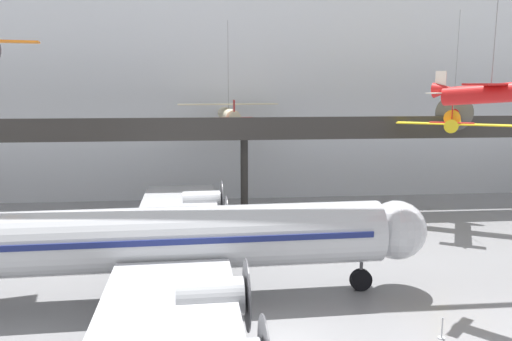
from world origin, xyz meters
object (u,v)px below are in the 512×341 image
(airliner_silver_main, at_px, (155,240))
(stanchion_barrier, at_px, (442,332))
(suspended_plane_yellow_lowwing, at_px, (453,120))
(suspended_plane_red_highwing, at_px, (491,92))
(suspended_plane_cream_biplane, at_px, (229,115))

(airliner_silver_main, distance_m, stanchion_barrier, 15.39)
(suspended_plane_yellow_lowwing, xyz_separation_m, suspended_plane_red_highwing, (-6.31, -16.22, 2.60))
(suspended_plane_red_highwing, relative_size, stanchion_barrier, 7.36)
(suspended_plane_yellow_lowwing, relative_size, stanchion_barrier, 9.37)
(airliner_silver_main, height_order, suspended_plane_red_highwing, suspended_plane_red_highwing)
(suspended_plane_cream_biplane, bearing_deg, suspended_plane_yellow_lowwing, -120.62)
(suspended_plane_red_highwing, relative_size, suspended_plane_cream_biplane, 0.75)
(suspended_plane_yellow_lowwing, distance_m, suspended_plane_cream_biplane, 20.33)
(suspended_plane_red_highwing, xyz_separation_m, suspended_plane_cream_biplane, (-12.17, 24.69, -2.56))
(suspended_plane_yellow_lowwing, height_order, suspended_plane_cream_biplane, suspended_plane_yellow_lowwing)
(airliner_silver_main, xyz_separation_m, suspended_plane_cream_biplane, (4.90, 21.88, 5.52))
(suspended_plane_yellow_lowwing, height_order, suspended_plane_red_highwing, suspended_plane_red_highwing)
(airliner_silver_main, bearing_deg, suspended_plane_yellow_lowwing, 27.78)
(suspended_plane_yellow_lowwing, height_order, stanchion_barrier, suspended_plane_yellow_lowwing)
(suspended_plane_red_highwing, height_order, suspended_plane_cream_biplane, suspended_plane_red_highwing)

